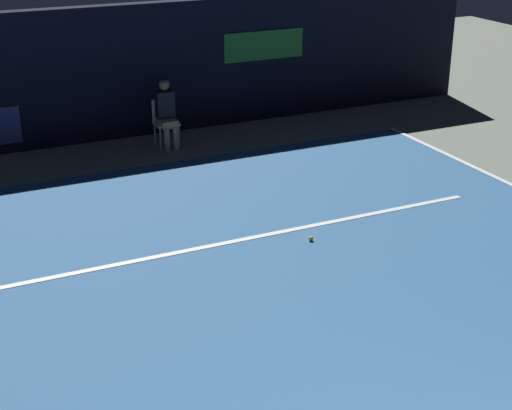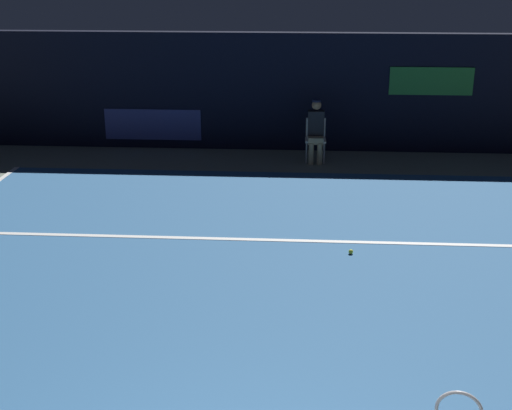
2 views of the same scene
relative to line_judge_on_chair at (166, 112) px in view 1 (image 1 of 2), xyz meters
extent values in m
plane|color=gray|center=(-0.80, -6.43, -0.69)|extent=(32.79, 32.79, 0.00)
cube|color=#336699|center=(-0.80, -6.43, -0.68)|extent=(10.88, 11.07, 0.01)
cube|color=white|center=(-0.80, -4.50, -0.67)|extent=(8.49, 0.10, 0.01)
cube|color=black|center=(-0.80, 1.04, 0.61)|extent=(16.44, 0.30, 2.60)
cube|color=#1E6B2D|center=(2.49, 0.88, 0.91)|extent=(1.80, 0.04, 0.60)
cube|color=white|center=(0.00, 0.01, -0.23)|extent=(0.44, 0.40, 0.04)
cube|color=white|center=(0.00, 0.21, 0.00)|extent=(0.42, 0.03, 0.42)
cylinder|color=#B2B2B7|center=(-0.19, -0.15, -0.46)|extent=(0.03, 0.03, 0.46)
cylinder|color=#B2B2B7|center=(0.19, -0.16, -0.46)|extent=(0.03, 0.03, 0.46)
cylinder|color=#B2B2B7|center=(-0.19, 0.19, -0.46)|extent=(0.03, 0.03, 0.46)
cylinder|color=#B2B2B7|center=(0.19, 0.18, -0.46)|extent=(0.03, 0.03, 0.46)
cube|color=tan|center=(0.00, -0.07, -0.19)|extent=(0.32, 0.40, 0.14)
cylinder|color=tan|center=(-0.09, -0.24, -0.46)|extent=(0.11, 0.11, 0.46)
cylinder|color=tan|center=(0.09, -0.25, -0.46)|extent=(0.11, 0.11, 0.46)
cube|color=black|center=(0.00, 0.05, 0.14)|extent=(0.34, 0.22, 0.52)
sphere|color=#8C6647|center=(0.00, 0.05, 0.52)|extent=(0.20, 0.20, 0.20)
cylinder|color=#141933|center=(0.00, 0.05, 0.61)|extent=(0.19, 0.19, 0.04)
sphere|color=#CCE033|center=(0.44, -4.94, -0.64)|extent=(0.07, 0.07, 0.07)
camera|label=1|loc=(-4.54, -13.70, 4.09)|focal=54.57mm
camera|label=2|loc=(-0.35, -14.26, 3.39)|focal=48.23mm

